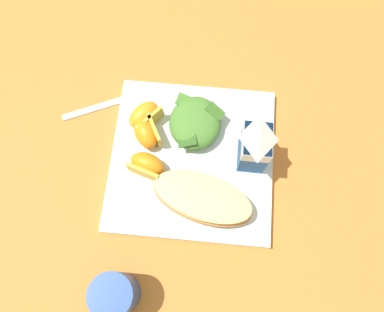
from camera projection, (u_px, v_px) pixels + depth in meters
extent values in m
plane|color=#C67A33|center=(192.00, 161.00, 0.67)|extent=(3.00, 3.00, 0.00)
cube|color=silver|center=(192.00, 159.00, 0.66)|extent=(0.28, 0.28, 0.02)
ellipsoid|color=tan|center=(202.00, 199.00, 0.62)|extent=(0.12, 0.18, 0.03)
ellipsoid|color=maroon|center=(203.00, 197.00, 0.61)|extent=(0.11, 0.17, 0.01)
ellipsoid|color=#EAD184|center=(203.00, 196.00, 0.60)|extent=(0.11, 0.18, 0.01)
ellipsoid|color=#4C8433|center=(197.00, 123.00, 0.66)|extent=(0.10, 0.09, 0.04)
cube|color=#4C8433|center=(186.00, 101.00, 0.66)|extent=(0.03, 0.04, 0.01)
cube|color=#3D7028|center=(196.00, 122.00, 0.64)|extent=(0.04, 0.04, 0.01)
cube|color=#336023|center=(187.00, 140.00, 0.63)|extent=(0.03, 0.03, 0.01)
cube|color=#3D7028|center=(215.00, 111.00, 0.65)|extent=(0.04, 0.04, 0.02)
cube|color=#23569E|center=(254.00, 148.00, 0.61)|extent=(0.06, 0.04, 0.09)
cube|color=white|center=(257.00, 142.00, 0.58)|extent=(0.06, 0.04, 0.03)
pyramid|color=white|center=(260.00, 136.00, 0.56)|extent=(0.06, 0.04, 0.02)
ellipsoid|color=orange|center=(144.00, 115.00, 0.66)|extent=(0.07, 0.07, 0.04)
cube|color=gold|center=(150.00, 121.00, 0.66)|extent=(0.05, 0.04, 0.03)
ellipsoid|color=orange|center=(145.00, 133.00, 0.65)|extent=(0.07, 0.06, 0.04)
cube|color=gold|center=(154.00, 129.00, 0.65)|extent=(0.05, 0.03, 0.03)
ellipsoid|color=orange|center=(147.00, 164.00, 0.63)|extent=(0.05, 0.07, 0.04)
cube|color=gold|center=(143.00, 173.00, 0.63)|extent=(0.02, 0.06, 0.03)
cube|color=silver|center=(107.00, 104.00, 0.70)|extent=(0.08, 0.16, 0.01)
cube|color=silver|center=(151.00, 91.00, 0.71)|extent=(0.04, 0.04, 0.01)
cylinder|color=#284CA3|center=(115.00, 294.00, 0.56)|extent=(0.06, 0.06, 0.09)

